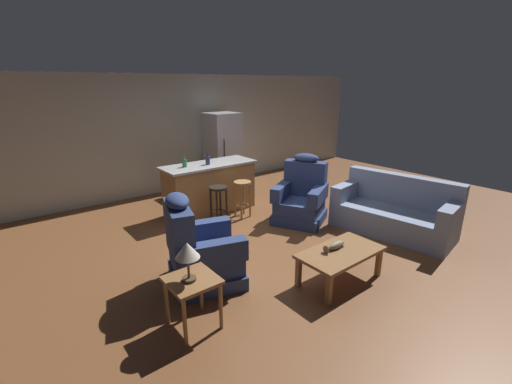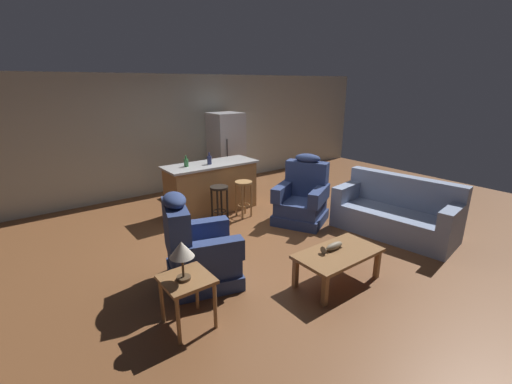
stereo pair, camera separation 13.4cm
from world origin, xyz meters
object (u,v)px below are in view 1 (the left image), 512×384
Objects in this scene: kitchen_island at (210,187)px; bottle_short_amber at (208,160)px; bottle_tall_green at (185,163)px; recliner_near_lamp at (199,252)px; bar_stool_left at (219,198)px; refrigerator at (223,151)px; coffee_table at (341,255)px; fish_figurine at (335,246)px; recliner_near_island at (301,198)px; bar_stool_right at (242,192)px; couch at (394,212)px; table_lamp at (187,252)px; end_table at (192,287)px.

bottle_short_amber is (-0.05, -0.05, 0.56)m from kitchen_island.
recliner_near_lamp is at bearing -113.82° from bottle_tall_green.
refrigerator reaches higher than bar_stool_left.
bottle_tall_green is at bearing 97.96° from coffee_table.
coffee_table is 3.24× the size of fish_figurine.
kitchen_island is (-1.05, 1.44, 0.06)m from recliner_near_island.
bottle_tall_green is at bearing 140.04° from bar_stool_right.
bottle_tall_green is (-1.59, -1.16, 0.15)m from refrigerator.
bottle_tall_green is at bearing 175.03° from kitchen_island.
couch is (1.93, 0.41, -0.02)m from coffee_table.
couch is at bearing 9.65° from fish_figurine.
refrigerator reaches higher than recliner_near_island.
bottle_tall_green is at bearing 97.73° from fish_figurine.
bottle_short_amber is (-1.95, 2.72, 0.69)m from couch.
table_lamp is 5.03m from refrigerator.
bar_stool_right is (-1.58, 2.14, 0.13)m from couch.
coffee_table is 1.96× the size of end_table.
bottle_tall_green is (1.41, 2.84, 0.56)m from end_table.
recliner_near_lamp is 5.35× the size of bottle_short_amber.
fish_figurine is 0.61× the size of end_table.
bottle_short_amber reaches higher than fish_figurine.
couch is 1.58m from recliner_near_island.
kitchen_island is at bearing -132.65° from refrigerator.
table_lamp is (-1.89, 0.37, 0.50)m from coffee_table.
fish_figurine is 2.50m from bar_stool_right.
recliner_near_lamp is at bearing -139.77° from bar_stool_right.
refrigerator is at bearing 54.39° from bar_stool_left.
bottle_tall_green is at bearing 63.62° from end_table.
coffee_table is at bearing -97.85° from bar_stool_right.
recliner_near_lamp is at bearing 56.29° from end_table.
recliner_near_island is 2.93× the size of table_lamp.
recliner_near_island is at bearing -44.06° from bottle_tall_green.
kitchen_island is at bearing 116.80° from bar_stool_right.
bar_stool_right is at bearing -75.98° from recliner_near_island.
bar_stool_right is 3.39× the size of bottle_tall_green.
couch is 4.08m from refrigerator.
bar_stool_right is 2.03m from refrigerator.
coffee_table is 2.58m from bar_stool_right.
coffee_table is 0.61× the size of kitchen_island.
kitchen_island is 8.03× the size of bottle_short_amber.
recliner_near_lamp reaches higher than bottle_tall_green.
recliner_near_lamp is at bearing -124.18° from kitchen_island.
recliner_near_island is at bearing -91.29° from refrigerator.
end_table is 2.79× the size of bottle_tall_green.
recliner_near_lamp is at bearing 54.81° from table_lamp.
table_lamp is at bearing -124.44° from kitchen_island.
fish_figurine is 0.19× the size of refrigerator.
refrigerator is 7.85× the size of bottle_short_amber.
refrigerator is (1.16, 4.30, 0.42)m from fish_figurine.
fish_figurine reaches higher than coffee_table.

